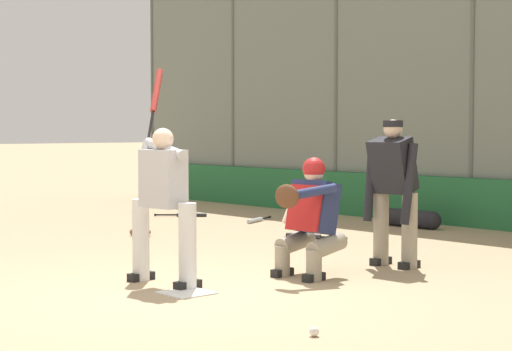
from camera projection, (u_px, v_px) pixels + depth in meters
The scene contains 11 objects.
ground_plane at pixel (186, 293), 7.89m from camera, with size 160.00×160.00×0.00m, color tan.
home_plate_marker at pixel (186, 293), 7.89m from camera, with size 0.43×0.43×0.01m, color white.
batter_at_plate at pixel (163, 199), 8.31m from camera, with size 1.06×0.61×2.15m.
catcher_behind_plate at pixel (309, 215), 8.76m from camera, with size 0.66×0.77×1.23m.
umpire_home at pixel (393, 188), 9.38m from camera, with size 0.66×0.42×1.62m.
spare_bat_near_backstop at pixel (308, 236), 11.88m from camera, with size 0.85×0.39×0.07m.
spare_bat_third_base_side at pixel (257, 220), 14.02m from camera, with size 0.39×0.81×0.07m.
spare_bat_first_base_side at pixel (188, 215), 14.86m from camera, with size 0.65×0.71×0.07m.
fielding_glove_on_dirt at pixel (141, 232), 12.18m from camera, with size 0.32×0.24×0.12m.
baseball_loose at pixel (314, 331), 6.24m from camera, with size 0.07×0.07×0.07m, color white.
equipment_bag_dugout_side at pixel (410, 218), 13.26m from camera, with size 1.14×0.28×0.28m.
Camera 1 is at (-6.27, 4.73, 1.51)m, focal length 60.00 mm.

